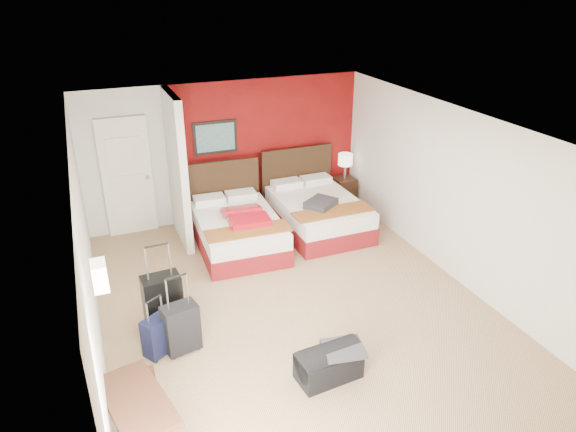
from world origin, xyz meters
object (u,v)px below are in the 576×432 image
suitcase_black (163,303)px  duffel_bag (329,364)px  desk (142,432)px  bed_right (318,214)px  table_lamp (345,166)px  suitcase_navy (158,338)px  nightstand (344,191)px  suitcase_charcoal (181,330)px  bed_left (238,232)px  red_suitcase_open (245,216)px

suitcase_black → duffel_bag: size_ratio=1.00×
desk → bed_right: bearing=34.5°
bed_right → table_lamp: size_ratio=3.86×
bed_right → table_lamp: 1.36m
suitcase_navy → duffel_bag: size_ratio=0.67×
bed_right → desk: bearing=-133.1°
nightstand → table_lamp: table_lamp is taller
suitcase_charcoal → duffel_bag: (1.43, -1.07, -0.12)m
table_lamp → nightstand: bearing=0.0°
bed_left → duffel_bag: 3.34m
desk → duffel_bag: bearing=-1.8°
red_suitcase_open → suitcase_navy: size_ratio=1.80×
duffel_bag → desk: bearing=-173.9°
bed_left → table_lamp: table_lamp is taller
suitcase_black → suitcase_navy: bearing=-110.8°
red_suitcase_open → suitcase_charcoal: bearing=-121.0°
red_suitcase_open → suitcase_navy: red_suitcase_open is taller
suitcase_black → suitcase_charcoal: 0.58m
bed_left → suitcase_black: (-1.51, -1.70, 0.08)m
table_lamp → desk: 6.54m
bed_left → desk: size_ratio=1.94×
bed_left → table_lamp: 2.69m
suitcase_navy → suitcase_charcoal: bearing=-38.8°
nightstand → red_suitcase_open: bearing=-157.7°
bed_left → suitcase_navy: bearing=-124.1°
suitcase_charcoal → table_lamp: bearing=28.4°
table_lamp → suitcase_navy: size_ratio=1.03×
bed_right → duffel_bag: 3.77m
nightstand → duffel_bag: 4.95m
bed_left → desk: 4.27m
red_suitcase_open → table_lamp: (2.35, 1.08, 0.17)m
suitcase_navy → duffel_bag: (1.70, -1.10, -0.06)m
bed_left → red_suitcase_open: bearing=-42.4°
suitcase_charcoal → duffel_bag: size_ratio=0.85×
bed_left → nightstand: bed_left is taller
bed_left → suitcase_black: 2.28m
suitcase_black → suitcase_navy: suitcase_black is taller
suitcase_navy → duffel_bag: suitcase_navy is taller
red_suitcase_open → table_lamp: size_ratio=1.75×
table_lamp → suitcase_navy: table_lamp is taller
red_suitcase_open → table_lamp: 2.59m
suitcase_black → desk: size_ratio=0.75×
bed_left → nightstand: bearing=24.4°
suitcase_charcoal → nightstand: bearing=28.4°
bed_left → red_suitcase_open: 0.36m
suitcase_charcoal → desk: bearing=-125.4°
table_lamp → suitcase_charcoal: size_ratio=0.82×
bed_right → suitcase_black: bearing=-149.3°
table_lamp → suitcase_black: 4.80m
bed_right → suitcase_charcoal: (-2.90, -2.40, 0.02)m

